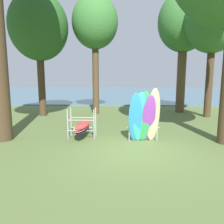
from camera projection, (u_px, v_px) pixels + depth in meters
ground_plane at (135, 150)px, 7.65m from camera, size 80.00×80.00×0.00m
lake_water at (124, 92)px, 37.35m from camera, size 80.00×36.00×0.10m
tree_mid_behind at (39, 28)px, 13.77m from camera, size 3.72×3.72×7.90m
tree_far_left_back at (184, 24)px, 15.22m from camera, size 3.64×3.64×8.54m
tree_far_right_back at (95, 24)px, 14.50m from camera, size 3.09×3.09×8.02m
tree_deep_back at (213, 21)px, 13.25m from camera, size 3.45×3.45×8.02m
leaning_board_pile at (144, 117)px, 8.41m from camera, size 1.30×0.78×2.16m
board_storage_rack at (83, 126)px, 9.27m from camera, size 1.15×2.12×1.25m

